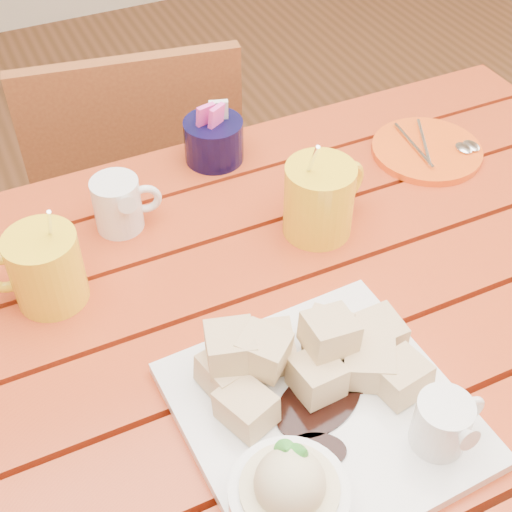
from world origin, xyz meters
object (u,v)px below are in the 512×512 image
coffee_mug_right (320,198)px  table (285,377)px  orange_saucer (428,150)px  coffee_mug_left (44,268)px  chair_far (139,195)px  dessert_plate (317,418)px

coffee_mug_right → table: bearing=-148.2°
coffee_mug_right → orange_saucer: (0.23, 0.08, -0.05)m
table → coffee_mug_left: 0.33m
table → orange_saucer: size_ratio=7.18×
orange_saucer → table: bearing=-148.7°
coffee_mug_right → orange_saucer: coffee_mug_right is taller
coffee_mug_left → orange_saucer: bearing=20.7°
orange_saucer → chair_far: size_ratio=0.20×
table → coffee_mug_left: coffee_mug_left is taller
table → chair_far: chair_far is taller
table → coffee_mug_left: bearing=146.4°
dessert_plate → orange_saucer: 0.53m
chair_far → coffee_mug_right: bearing=111.6°
table → orange_saucer: (0.35, 0.21, 0.11)m
table → chair_far: (0.00, 0.66, -0.18)m
dessert_plate → coffee_mug_left: size_ratio=2.00×
coffee_mug_right → chair_far: bearing=84.6°
dessert_plate → chair_far: (0.05, 0.81, -0.32)m
coffee_mug_left → coffee_mug_right: coffee_mug_right is taller
orange_saucer → dessert_plate: bearing=-137.5°
dessert_plate → orange_saucer: (0.39, 0.36, -0.03)m
table → orange_saucer: 0.42m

